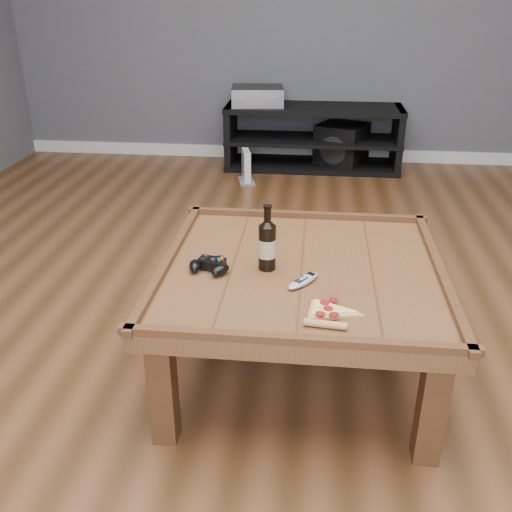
# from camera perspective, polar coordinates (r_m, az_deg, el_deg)

# --- Properties ---
(ground) EXTENTS (6.00, 6.00, 0.00)m
(ground) POSITION_cam_1_polar(r_m,az_deg,el_deg) (2.29, 4.20, -11.22)
(ground) COLOR #442913
(ground) RESTS_ON ground
(baseboard) EXTENTS (5.00, 0.02, 0.10)m
(baseboard) POSITION_cam_1_polar(r_m,az_deg,el_deg) (5.01, 5.65, 10.15)
(baseboard) COLOR silver
(baseboard) RESTS_ON ground
(coffee_table) EXTENTS (1.03, 1.03, 0.48)m
(coffee_table) POSITION_cam_1_polar(r_m,az_deg,el_deg) (2.08, 4.54, -2.57)
(coffee_table) COLOR #573619
(coffee_table) RESTS_ON ground
(media_console) EXTENTS (1.40, 0.45, 0.50)m
(media_console) POSITION_cam_1_polar(r_m,az_deg,el_deg) (4.72, 5.70, 11.67)
(media_console) COLOR black
(media_console) RESTS_ON ground
(beer_bottle) EXTENTS (0.06, 0.06, 0.24)m
(beer_bottle) POSITION_cam_1_polar(r_m,az_deg,el_deg) (2.00, 1.13, 1.23)
(beer_bottle) COLOR black
(beer_bottle) RESTS_ON coffee_table
(game_controller) EXTENTS (0.16, 0.13, 0.04)m
(game_controller) POSITION_cam_1_polar(r_m,az_deg,el_deg) (2.02, -4.71, -0.98)
(game_controller) COLOR black
(game_controller) RESTS_ON coffee_table
(pizza_slice) EXTENTS (0.16, 0.24, 0.02)m
(pizza_slice) POSITION_cam_1_polar(r_m,az_deg,el_deg) (1.77, 7.18, -5.66)
(pizza_slice) COLOR tan
(pizza_slice) RESTS_ON coffee_table
(smartphone) EXTENTS (0.08, 0.12, 0.01)m
(smartphone) POSITION_cam_1_polar(r_m,az_deg,el_deg) (2.07, -4.04, -0.76)
(smartphone) COLOR black
(smartphone) RESTS_ON coffee_table
(remote_control) EXTENTS (0.13, 0.15, 0.02)m
(remote_control) POSITION_cam_1_polar(r_m,az_deg,el_deg) (1.94, 4.74, -2.47)
(remote_control) COLOR #9DA2AA
(remote_control) RESTS_ON coffee_table
(av_receiver) EXTENTS (0.44, 0.38, 0.14)m
(av_receiver) POSITION_cam_1_polar(r_m,az_deg,el_deg) (4.68, 0.15, 15.72)
(av_receiver) COLOR black
(av_receiver) RESTS_ON media_console
(subwoofer) EXTENTS (0.47, 0.47, 0.35)m
(subwoofer) POSITION_cam_1_polar(r_m,az_deg,el_deg) (4.79, 8.53, 10.86)
(subwoofer) COLOR black
(subwoofer) RESTS_ON ground
(game_console) EXTENTS (0.15, 0.22, 0.25)m
(game_console) POSITION_cam_1_polar(r_m,az_deg,el_deg) (4.36, -0.98, 8.81)
(game_console) COLOR gray
(game_console) RESTS_ON ground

